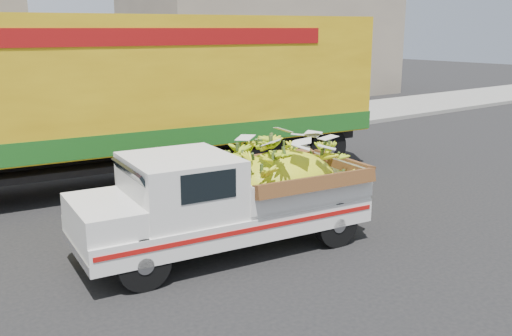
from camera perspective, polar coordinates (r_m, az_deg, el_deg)
ground at (r=9.81m, az=-6.60°, el=-7.33°), size 100.00×100.00×0.00m
curb at (r=15.48m, az=-18.97°, el=0.20°), size 60.00×0.25×0.15m
sidewalk at (r=17.45m, az=-21.18°, el=1.47°), size 60.00×4.00×0.14m
building_right at (r=29.88m, az=1.29°, el=12.84°), size 14.00×6.00×6.00m
pickup_truck at (r=9.28m, az=-1.21°, el=-2.71°), size 4.89×2.33×1.65m
semi_trailer at (r=13.23m, az=-12.22°, el=7.43°), size 12.05×4.07×3.80m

